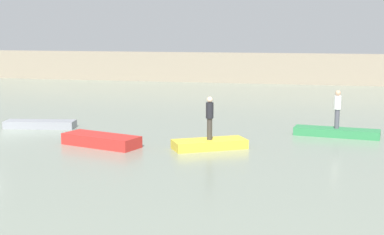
% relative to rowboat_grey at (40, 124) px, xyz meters
% --- Properties ---
extents(embankment_wall, '(80.00, 1.20, 2.75)m').
position_rel_rowboat_grey_xyz_m(embankment_wall, '(-1.97, 25.61, 1.18)').
color(embankment_wall, gray).
rests_on(embankment_wall, ground_plane).
extents(rowboat_grey, '(3.66, 1.56, 0.38)m').
position_rel_rowboat_grey_xyz_m(rowboat_grey, '(0.00, 0.00, 0.00)').
color(rowboat_grey, gray).
rests_on(rowboat_grey, ground_plane).
extents(rowboat_red, '(3.69, 2.21, 0.49)m').
position_rel_rowboat_grey_xyz_m(rowboat_red, '(4.67, -3.43, 0.06)').
color(rowboat_red, red).
rests_on(rowboat_red, ground_plane).
extents(rowboat_yellow, '(3.27, 2.55, 0.39)m').
position_rel_rowboat_grey_xyz_m(rowboat_yellow, '(9.35, -2.94, 0.00)').
color(rowboat_yellow, gold).
rests_on(rowboat_yellow, ground_plane).
extents(rowboat_green, '(4.01, 1.47, 0.38)m').
position_rel_rowboat_grey_xyz_m(rowboat_green, '(14.67, 1.00, 0.00)').
color(rowboat_green, '#2D7F47').
rests_on(rowboat_green, ground_plane).
extents(person_white_shirt, '(0.32, 0.32, 1.80)m').
position_rel_rowboat_grey_xyz_m(person_white_shirt, '(14.67, 1.00, 1.21)').
color(person_white_shirt, '#4C4C56').
rests_on(person_white_shirt, rowboat_green).
extents(person_dark_shirt, '(0.32, 0.32, 1.83)m').
position_rel_rowboat_grey_xyz_m(person_dark_shirt, '(9.35, -2.94, 1.22)').
color(person_dark_shirt, '#38332D').
rests_on(person_dark_shirt, rowboat_yellow).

